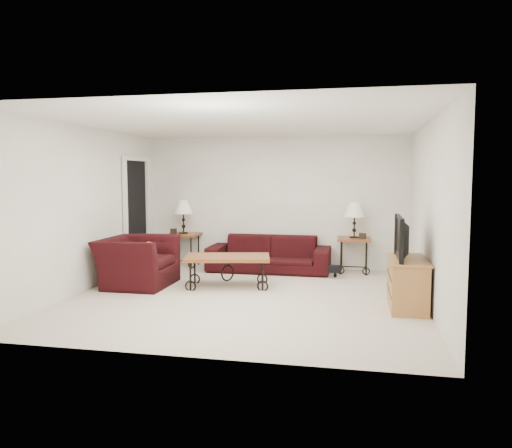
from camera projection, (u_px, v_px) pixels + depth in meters
The scene contains 20 objects.
ground at pixel (246, 297), 7.27m from camera, with size 5.00×5.00×0.00m, color #B9AB9E.
wall_back at pixel (275, 202), 9.59m from camera, with size 5.00×0.02×2.50m, color white.
wall_front at pixel (188, 229), 4.71m from camera, with size 5.00×0.02×2.50m, color white.
wall_left at pixel (87, 209), 7.65m from camera, with size 0.02×5.00×2.50m, color white.
wall_right at pixel (429, 214), 6.65m from camera, with size 0.02×5.00×2.50m, color white.
ceiling at pixel (246, 123), 7.03m from camera, with size 5.00×5.00×0.00m, color white.
doorway at pixel (136, 216), 9.27m from camera, with size 0.08×0.94×2.04m, color black.
sofa at pixel (269, 254), 9.21m from camera, with size 2.23×0.87×0.65m, color black.
side_table_left at pixel (184, 250), 9.73m from camera, with size 0.59×0.59×0.64m, color brown.
side_table_right at pixel (354, 255), 9.08m from camera, with size 0.59×0.59×0.64m, color brown.
lamp_left at pixel (183, 217), 9.67m from camera, with size 0.37×0.37×0.64m, color black, non-canonical shape.
lamp_right at pixel (354, 220), 9.02m from camera, with size 0.36×0.36×0.64m, color black, non-canonical shape.
photo_frame_left at pixel (174, 231), 9.58m from camera, with size 0.13×0.02×0.11m, color black.
photo_frame_right at pixel (363, 236), 8.87m from camera, with size 0.13×0.02×0.11m, color black.
coffee_table at pixel (228, 271), 7.92m from camera, with size 1.32×0.71×0.49m, color brown.
armchair at pixel (137, 262), 7.99m from camera, with size 1.19×1.04×0.78m, color black.
throw_pillow at pixel (145, 254), 7.90m from camera, with size 0.35×0.09×0.35m, color #CF651A.
tv_stand at pixel (407, 283), 6.65m from camera, with size 0.46×1.10×0.66m, color #A9613E.
television at pixel (407, 238), 6.59m from camera, with size 0.98×0.13×0.57m, color black.
backpack at pixel (335, 266), 8.64m from camera, with size 0.32×0.25×0.42m, color black.
Camera 1 is at (1.58, -6.96, 1.73)m, focal length 35.08 mm.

